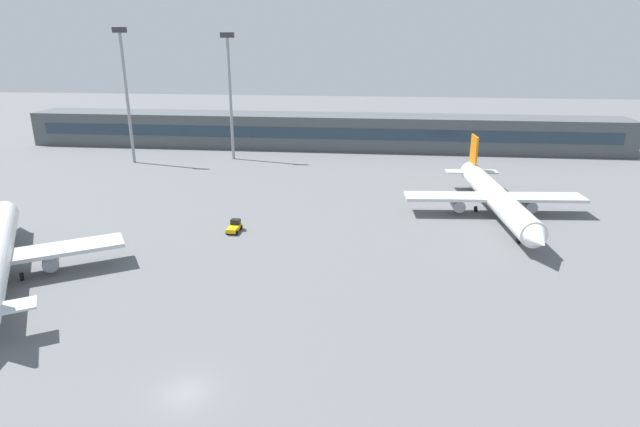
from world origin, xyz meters
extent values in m
plane|color=slate|center=(0.00, 40.00, 0.00)|extent=(400.00, 400.00, 0.00)
cube|color=#4C5156|center=(0.00, 105.51, 4.50)|extent=(159.47, 12.00, 9.00)
cube|color=#263847|center=(0.00, 99.46, 4.95)|extent=(151.50, 0.16, 2.80)
cone|color=white|center=(-41.49, 35.57, 3.26)|extent=(5.23, 5.40, 3.57)
cylinder|color=gray|center=(-25.49, 21.50, 1.57)|extent=(3.37, 3.73, 1.98)
cylinder|color=black|center=(-37.71, 29.65, 0.49)|extent=(0.86, 1.05, 0.99)
cylinder|color=black|center=(-27.79, 18.86, 0.49)|extent=(0.86, 1.05, 0.99)
cylinder|color=white|center=(35.49, 51.04, 3.30)|extent=(6.68, 36.16, 3.80)
cone|color=white|center=(37.07, 31.40, 3.30)|extent=(3.93, 4.45, 3.61)
cone|color=white|center=(33.92, 70.48, 3.30)|extent=(2.95, 4.00, 2.66)
cube|color=orange|center=(34.16, 67.47, 7.94)|extent=(0.71, 4.41, 5.50)
cube|color=silver|center=(34.14, 67.77, 3.50)|extent=(10.19, 3.59, 0.24)
cube|color=silver|center=(35.41, 52.03, 3.00)|extent=(30.27, 7.19, 0.50)
cylinder|color=gray|center=(29.43, 51.55, 1.59)|extent=(2.25, 3.35, 2.00)
cylinder|color=gray|center=(41.39, 52.51, 1.59)|extent=(2.25, 3.35, 2.00)
cylinder|color=black|center=(36.50, 38.49, 0.50)|extent=(0.48, 1.03, 1.00)
cylinder|color=black|center=(32.74, 52.82, 0.50)|extent=(0.48, 1.03, 1.00)
cylinder|color=black|center=(37.92, 53.24, 0.50)|extent=(0.48, 1.03, 1.00)
cube|color=#F2B20C|center=(-6.17, 38.51, 0.65)|extent=(1.63, 3.65, 0.60)
cube|color=black|center=(-6.14, 39.41, 1.30)|extent=(1.44, 1.15, 0.90)
cylinder|color=black|center=(-5.35, 39.68, 0.35)|extent=(0.27, 0.71, 0.70)
cylinder|color=black|center=(-6.91, 39.74, 0.35)|extent=(0.27, 0.71, 0.70)
cylinder|color=black|center=(-5.44, 37.29, 0.35)|extent=(0.27, 0.71, 0.70)
cylinder|color=black|center=(-7.00, 37.34, 0.35)|extent=(0.27, 0.71, 0.70)
cylinder|color=gray|center=(-20.06, 89.12, 14.30)|extent=(0.70, 0.70, 28.60)
cube|color=#333338|center=(-20.06, 89.12, 29.20)|extent=(3.20, 0.80, 1.20)
cylinder|color=gray|center=(-42.84, 82.54, 14.84)|extent=(0.70, 0.70, 29.68)
cube|color=#333338|center=(-42.84, 82.54, 30.28)|extent=(3.20, 0.80, 1.20)
camera|label=1|loc=(15.50, -35.71, 28.56)|focal=29.43mm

